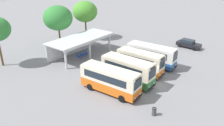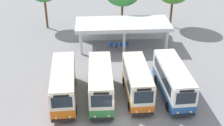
{
  "view_description": "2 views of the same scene",
  "coord_description": "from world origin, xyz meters",
  "px_view_note": "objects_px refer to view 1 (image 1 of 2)",
  "views": [
    {
      "loc": [
        -24.73,
        -12.01,
        15.02
      ],
      "look_at": [
        -1.74,
        5.69,
        2.37
      ],
      "focal_mm": 36.29,
      "sensor_mm": 36.0,
      "label": 1
    },
    {
      "loc": [
        -1.9,
        -21.84,
        17.89
      ],
      "look_at": [
        -0.08,
        6.92,
        2.05
      ],
      "focal_mm": 49.27,
      "sensor_mm": 36.0,
      "label": 2
    }
  ],
  "objects_px": {
    "city_bus_middle_cream": "(140,62)",
    "parked_car_flank": "(188,44)",
    "city_bus_fourth_amber": "(151,55)",
    "waiting_chair_middle_seat": "(84,54)",
    "city_bus_second_in_row": "(128,70)",
    "waiting_chair_second_from_end": "(81,55)",
    "litter_bin_apron": "(154,112)",
    "waiting_chair_end_by_column": "(78,57)",
    "waiting_chair_fourth_seat": "(87,53)",
    "city_bus_nearest_orange": "(110,79)"
  },
  "relations": [
    {
      "from": "city_bus_middle_cream",
      "to": "parked_car_flank",
      "type": "height_order",
      "value": "city_bus_middle_cream"
    },
    {
      "from": "city_bus_fourth_amber",
      "to": "waiting_chair_middle_seat",
      "type": "height_order",
      "value": "city_bus_fourth_amber"
    },
    {
      "from": "city_bus_second_in_row",
      "to": "city_bus_middle_cream",
      "type": "xyz_separation_m",
      "value": [
        3.59,
        0.2,
        -0.04
      ]
    },
    {
      "from": "city_bus_second_in_row",
      "to": "waiting_chair_middle_seat",
      "type": "xyz_separation_m",
      "value": [
        3.07,
        11.3,
        -1.38
      ]
    },
    {
      "from": "city_bus_fourth_amber",
      "to": "waiting_chair_second_from_end",
      "type": "bearing_deg",
      "value": 113.5
    },
    {
      "from": "city_bus_fourth_amber",
      "to": "litter_bin_apron",
      "type": "height_order",
      "value": "city_bus_fourth_amber"
    },
    {
      "from": "litter_bin_apron",
      "to": "city_bus_second_in_row",
      "type": "bearing_deg",
      "value": 55.5
    },
    {
      "from": "city_bus_middle_cream",
      "to": "parked_car_flank",
      "type": "distance_m",
      "value": 15.66
    },
    {
      "from": "city_bus_fourth_amber",
      "to": "parked_car_flank",
      "type": "bearing_deg",
      "value": -8.36
    },
    {
      "from": "city_bus_fourth_amber",
      "to": "waiting_chair_end_by_column",
      "type": "height_order",
      "value": "city_bus_fourth_amber"
    },
    {
      "from": "waiting_chair_fourth_seat",
      "to": "city_bus_second_in_row",
      "type": "bearing_deg",
      "value": -108.36
    },
    {
      "from": "city_bus_nearest_orange",
      "to": "waiting_chair_second_from_end",
      "type": "height_order",
      "value": "city_bus_nearest_orange"
    },
    {
      "from": "city_bus_second_in_row",
      "to": "litter_bin_apron",
      "type": "height_order",
      "value": "city_bus_second_in_row"
    },
    {
      "from": "waiting_chair_middle_seat",
      "to": "waiting_chair_end_by_column",
      "type": "bearing_deg",
      "value": -178.85
    },
    {
      "from": "city_bus_second_in_row",
      "to": "city_bus_middle_cream",
      "type": "relative_size",
      "value": 1.06
    },
    {
      "from": "waiting_chair_middle_seat",
      "to": "waiting_chair_fourth_seat",
      "type": "bearing_deg",
      "value": 1.5
    },
    {
      "from": "waiting_chair_end_by_column",
      "to": "waiting_chair_second_from_end",
      "type": "height_order",
      "value": "same"
    },
    {
      "from": "waiting_chair_fourth_seat",
      "to": "litter_bin_apron",
      "type": "bearing_deg",
      "value": -114.77
    },
    {
      "from": "waiting_chair_end_by_column",
      "to": "waiting_chair_middle_seat",
      "type": "height_order",
      "value": "same"
    },
    {
      "from": "city_bus_nearest_orange",
      "to": "waiting_chair_middle_seat",
      "type": "xyz_separation_m",
      "value": [
        6.66,
        11.07,
        -1.31
      ]
    },
    {
      "from": "city_bus_middle_cream",
      "to": "waiting_chair_fourth_seat",
      "type": "relative_size",
      "value": 8.37
    },
    {
      "from": "city_bus_second_in_row",
      "to": "waiting_chair_second_from_end",
      "type": "distance_m",
      "value": 11.62
    },
    {
      "from": "city_bus_second_in_row",
      "to": "waiting_chair_second_from_end",
      "type": "xyz_separation_m",
      "value": [
        2.39,
        11.28,
        -1.38
      ]
    },
    {
      "from": "waiting_chair_middle_seat",
      "to": "city_bus_fourth_amber",
      "type": "bearing_deg",
      "value": -69.58
    },
    {
      "from": "city_bus_fourth_amber",
      "to": "parked_car_flank",
      "type": "xyz_separation_m",
      "value": [
        11.95,
        -1.76,
        -1.0
      ]
    },
    {
      "from": "city_bus_middle_cream",
      "to": "litter_bin_apron",
      "type": "relative_size",
      "value": 7.99
    },
    {
      "from": "waiting_chair_second_from_end",
      "to": "waiting_chair_fourth_seat",
      "type": "bearing_deg",
      "value": 1.34
    },
    {
      "from": "waiting_chair_fourth_seat",
      "to": "litter_bin_apron",
      "type": "relative_size",
      "value": 0.96
    },
    {
      "from": "city_bus_fourth_amber",
      "to": "parked_car_flank",
      "type": "distance_m",
      "value": 12.12
    },
    {
      "from": "city_bus_nearest_orange",
      "to": "city_bus_fourth_amber",
      "type": "bearing_deg",
      "value": 0.29
    },
    {
      "from": "parked_car_flank",
      "to": "waiting_chair_fourth_seat",
      "type": "bearing_deg",
      "value": 140.23
    },
    {
      "from": "waiting_chair_end_by_column",
      "to": "city_bus_fourth_amber",
      "type": "bearing_deg",
      "value": -63.54
    },
    {
      "from": "city_bus_fourth_amber",
      "to": "waiting_chair_second_from_end",
      "type": "height_order",
      "value": "city_bus_fourth_amber"
    },
    {
      "from": "city_bus_nearest_orange",
      "to": "waiting_chair_middle_seat",
      "type": "height_order",
      "value": "city_bus_nearest_orange"
    },
    {
      "from": "parked_car_flank",
      "to": "city_bus_second_in_row",
      "type": "bearing_deg",
      "value": 175.6
    },
    {
      "from": "waiting_chair_middle_seat",
      "to": "litter_bin_apron",
      "type": "distance_m",
      "value": 19.33
    },
    {
      "from": "parked_car_flank",
      "to": "waiting_chair_middle_seat",
      "type": "height_order",
      "value": "parked_car_flank"
    },
    {
      "from": "waiting_chair_middle_seat",
      "to": "city_bus_nearest_orange",
      "type": "bearing_deg",
      "value": -121.02
    },
    {
      "from": "city_bus_nearest_orange",
      "to": "waiting_chair_second_from_end",
      "type": "xyz_separation_m",
      "value": [
        5.97,
        11.05,
        -1.31
      ]
    },
    {
      "from": "parked_car_flank",
      "to": "litter_bin_apron",
      "type": "height_order",
      "value": "parked_car_flank"
    },
    {
      "from": "city_bus_nearest_orange",
      "to": "waiting_chair_second_from_end",
      "type": "relative_size",
      "value": 9.4
    },
    {
      "from": "waiting_chair_fourth_seat",
      "to": "city_bus_nearest_orange",
      "type": "bearing_deg",
      "value": -123.51
    },
    {
      "from": "city_bus_nearest_orange",
      "to": "city_bus_middle_cream",
      "type": "height_order",
      "value": "city_bus_middle_cream"
    },
    {
      "from": "parked_car_flank",
      "to": "waiting_chair_second_from_end",
      "type": "xyz_separation_m",
      "value": [
        -16.73,
        12.75,
        -0.31
      ]
    },
    {
      "from": "city_bus_nearest_orange",
      "to": "waiting_chair_fourth_seat",
      "type": "xyz_separation_m",
      "value": [
        7.34,
        11.08,
        -1.31
      ]
    },
    {
      "from": "city_bus_nearest_orange",
      "to": "city_bus_middle_cream",
      "type": "distance_m",
      "value": 7.17
    },
    {
      "from": "parked_car_flank",
      "to": "waiting_chair_fourth_seat",
      "type": "height_order",
      "value": "parked_car_flank"
    },
    {
      "from": "city_bus_second_in_row",
      "to": "parked_car_flank",
      "type": "xyz_separation_m",
      "value": [
        19.12,
        -1.47,
        -1.07
      ]
    },
    {
      "from": "parked_car_flank",
      "to": "waiting_chair_end_by_column",
      "type": "xyz_separation_m",
      "value": [
        -17.41,
        12.74,
        -0.31
      ]
    },
    {
      "from": "waiting_chair_end_by_column",
      "to": "waiting_chair_middle_seat",
      "type": "bearing_deg",
      "value": 1.15
    }
  ]
}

